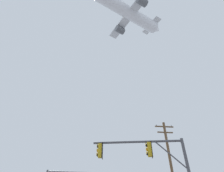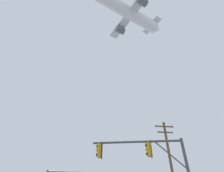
# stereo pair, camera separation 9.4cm
# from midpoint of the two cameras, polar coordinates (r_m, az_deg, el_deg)

# --- Properties ---
(signal_pole_near) EXTENTS (5.97, 1.31, 5.53)m
(signal_pole_near) POSITION_cam_midpoint_polar(r_m,az_deg,el_deg) (12.84, 11.88, -21.54)
(signal_pole_near) COLOR #4C4C51
(signal_pole_near) RESTS_ON ground
(utility_pole) EXTENTS (2.20, 0.28, 10.37)m
(utility_pole) POSITION_cam_midpoint_polar(r_m,az_deg,el_deg) (21.41, 17.80, -22.76)
(utility_pole) COLOR brown
(utility_pole) RESTS_ON ground
(airplane) EXTENTS (24.82, 19.17, 7.12)m
(airplane) POSITION_cam_midpoint_polar(r_m,az_deg,el_deg) (60.52, 5.01, 21.75)
(airplane) COLOR white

